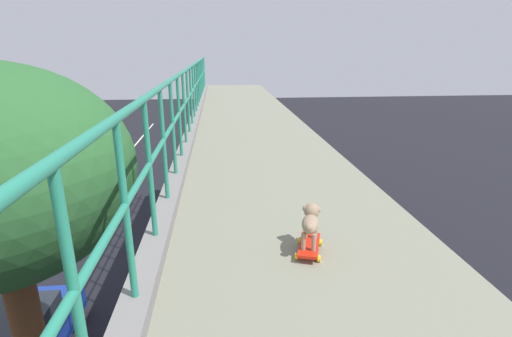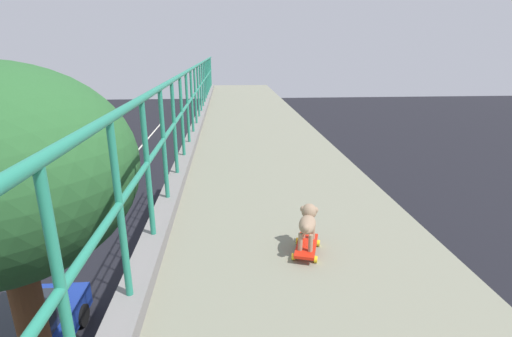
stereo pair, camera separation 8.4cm
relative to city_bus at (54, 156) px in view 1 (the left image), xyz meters
name	(u,v)px [view 1 (the left image)]	position (x,y,z in m)	size (l,w,h in m)	color
city_bus	(54,156)	(0.00, 0.00, 0.00)	(2.66, 10.46, 3.47)	navy
toy_skateboard	(309,246)	(9.61, -17.74, 3.97)	(0.29, 0.44, 0.08)	red
small_dog	(311,221)	(9.62, -17.70, 4.18)	(0.22, 0.38, 0.31)	#9A7D62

